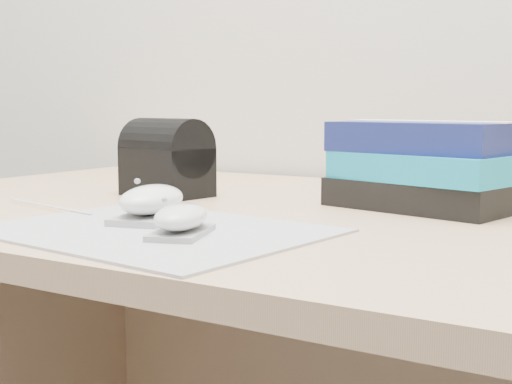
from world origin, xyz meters
The scene contains 7 objects.
desk centered at (0.00, 1.64, 0.50)m, with size 1.60×0.80×0.73m.
mousepad centered at (-0.17, 1.35, 0.73)m, with size 0.36×0.28×0.00m, color gray.
mouse_rear centered at (-0.21, 1.39, 0.75)m, with size 0.09×0.13×0.05m.
mouse_front centered at (-0.12, 1.33, 0.75)m, with size 0.08×0.11×0.04m.
usb_cable centered at (-0.40, 1.40, 0.73)m, with size 0.00×0.00×0.21m, color silver.
book_stack centered at (0.03, 1.70, 0.79)m, with size 0.28×0.24×0.12m.
pouch centered at (-0.36, 1.60, 0.79)m, with size 0.15×0.11×0.12m.
Camera 1 is at (0.34, 0.73, 0.87)m, focal length 50.00 mm.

